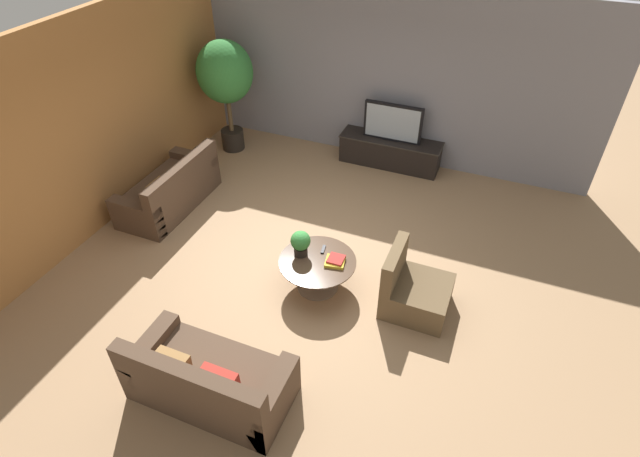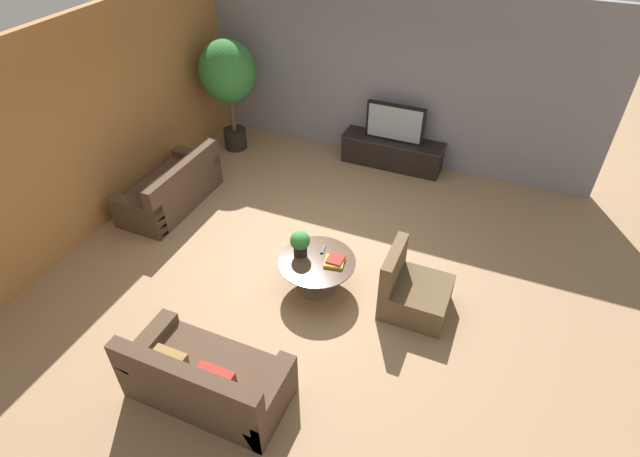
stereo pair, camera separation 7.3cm
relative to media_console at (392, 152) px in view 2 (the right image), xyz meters
name	(u,v)px [view 2 (the right image)]	position (x,y,z in m)	size (l,w,h in m)	color
ground_plane	(306,259)	(-0.36, -2.94, -0.27)	(24.00, 24.00, 0.00)	#9E7A56
back_wall_stone	(383,76)	(-0.36, 0.32, 1.23)	(7.40, 0.12, 3.00)	gray
side_wall_left	(108,116)	(-3.62, -2.74, 1.23)	(0.12, 7.40, 3.00)	#B2753D
media_console	(392,152)	(0.00, 0.00, 0.00)	(1.81, 0.50, 0.51)	black
television	(395,123)	(0.00, 0.00, 0.57)	(1.02, 0.13, 0.66)	black
coffee_table	(317,269)	(-0.01, -3.38, 0.05)	(1.00, 1.00, 0.46)	#756656
couch_by_wall	(172,190)	(-2.88, -2.57, 0.02)	(0.84, 1.75, 0.84)	#4C3828
couch_near_entry	(206,379)	(-0.42, -5.35, 0.02)	(1.68, 0.84, 0.84)	#4C3828
armchair_wicker	(412,292)	(1.23, -3.25, 0.01)	(0.80, 0.76, 0.86)	brown
potted_palm_tall	(228,76)	(-2.93, -0.55, 1.15)	(0.99, 0.99, 2.04)	black
potted_plant_tabletop	(300,242)	(-0.26, -3.34, 0.39)	(0.26, 0.26, 0.36)	black
book_stack	(335,261)	(0.22, -3.33, 0.22)	(0.28, 0.27, 0.07)	gold
remote_black	(323,249)	(-0.02, -3.15, 0.20)	(0.04, 0.16, 0.02)	black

